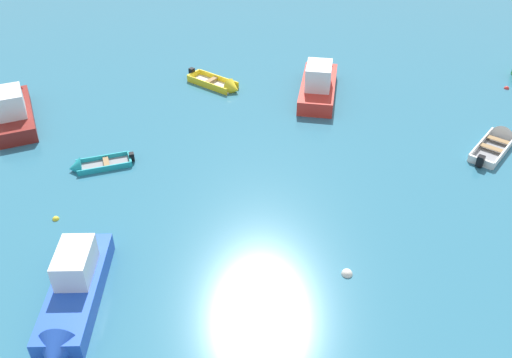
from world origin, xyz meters
TOP-DOWN VIEW (x-y plane):
  - rowboat_white_back_row_right at (12.48, 20.78)m, footprint 3.50×3.43m
  - motor_launch_red_near_camera at (4.82, 27.57)m, footprint 3.47×6.32m
  - rowboat_yellow_far_back at (-0.67, 28.74)m, footprint 3.27×3.25m
  - motor_launch_blue_near_right at (-7.11, 12.68)m, footprint 2.15×5.86m
  - rowboat_turquoise_far_right at (-7.64, 21.23)m, footprint 3.06×1.48m
  - motor_launch_maroon_outer_right at (-12.08, 26.65)m, footprint 3.25×6.20m
  - mooring_buoy_between_boats_right at (-8.55, 17.62)m, footprint 0.28×0.28m
  - mooring_buoy_near_foreground at (15.99, 26.48)m, footprint 0.30×0.30m
  - mooring_buoy_between_boats_left at (2.53, 12.97)m, footprint 0.41×0.41m

SIDE VIEW (x-z plane):
  - mooring_buoy_between_boats_right at x=-8.55m, z-range -0.14..0.14m
  - mooring_buoy_near_foreground at x=15.99m, z-range -0.15..0.15m
  - mooring_buoy_between_boats_left at x=2.53m, z-range -0.21..0.21m
  - rowboat_turquoise_far_right at x=-7.64m, z-range -0.33..0.60m
  - rowboat_white_back_row_right at x=12.48m, z-range -0.39..0.74m
  - rowboat_yellow_far_back at x=-0.67m, z-range -0.34..0.70m
  - motor_launch_blue_near_right at x=-7.11m, z-range -0.43..1.61m
  - motor_launch_maroon_outer_right at x=-12.08m, z-range -0.54..1.85m
  - motor_launch_red_near_camera at x=4.82m, z-range -0.56..1.91m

